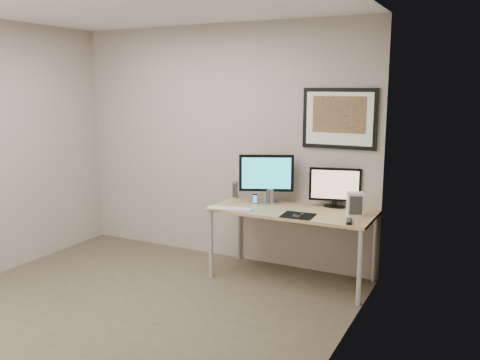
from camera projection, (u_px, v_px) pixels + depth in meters
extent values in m
plane|color=#4B412E|center=(128.00, 312.00, 4.43)|extent=(3.60, 3.60, 0.00)
plane|color=white|center=(114.00, 0.00, 3.95)|extent=(3.60, 3.60, 0.00)
plane|color=gray|center=(221.00, 144.00, 5.68)|extent=(3.60, 0.00, 3.60)
plane|color=gray|center=(334.00, 183.00, 3.39)|extent=(0.00, 3.40, 3.40)
cube|color=olive|center=(292.00, 211.00, 5.04)|extent=(1.60, 0.70, 0.03)
cylinder|color=silver|center=(211.00, 244.00, 5.17)|extent=(0.04, 0.04, 0.70)
cylinder|color=silver|center=(238.00, 229.00, 5.72)|extent=(0.04, 0.04, 0.70)
cylinder|color=silver|center=(359.00, 268.00, 4.50)|extent=(0.04, 0.04, 0.70)
cylinder|color=silver|center=(375.00, 248.00, 5.04)|extent=(0.04, 0.04, 0.70)
cube|color=black|center=(339.00, 119.00, 5.01)|extent=(0.75, 0.03, 0.60)
cube|color=white|center=(339.00, 119.00, 5.00)|extent=(0.67, 0.00, 0.52)
cube|color=orange|center=(339.00, 115.00, 4.99)|extent=(0.54, 0.00, 0.36)
cube|color=#ABABB0|center=(266.00, 202.00, 5.30)|extent=(0.31, 0.27, 0.02)
cube|color=#ABABB0|center=(266.00, 196.00, 5.29)|extent=(0.06, 0.06, 0.11)
cube|color=black|center=(266.00, 173.00, 5.24)|extent=(0.53, 0.26, 0.38)
cube|color=teal|center=(266.00, 173.00, 5.22)|extent=(0.46, 0.21, 0.32)
cube|color=black|center=(334.00, 206.00, 5.13)|extent=(0.24, 0.17, 0.02)
cube|color=black|center=(334.00, 203.00, 5.12)|extent=(0.06, 0.05, 0.05)
cube|color=black|center=(335.00, 184.00, 5.09)|extent=(0.51, 0.15, 0.34)
cube|color=tan|center=(335.00, 185.00, 5.07)|extent=(0.45, 0.12, 0.29)
cylinder|color=#ABABB0|center=(235.00, 190.00, 5.55)|extent=(0.09, 0.09, 0.18)
cylinder|color=#ABABB0|center=(271.00, 197.00, 5.23)|extent=(0.09, 0.09, 0.17)
cube|color=black|center=(255.00, 200.00, 5.20)|extent=(0.07, 0.07, 0.12)
cube|color=silver|center=(230.00, 209.00, 5.04)|extent=(0.48, 0.23, 0.02)
cube|color=black|center=(298.00, 215.00, 4.80)|extent=(0.32, 0.29, 0.00)
ellipsoid|color=black|center=(298.00, 214.00, 4.77)|extent=(0.07, 0.11, 0.04)
cube|color=black|center=(349.00, 221.00, 4.56)|extent=(0.09, 0.18, 0.02)
cube|color=silver|center=(355.00, 204.00, 4.78)|extent=(0.18, 0.15, 0.22)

